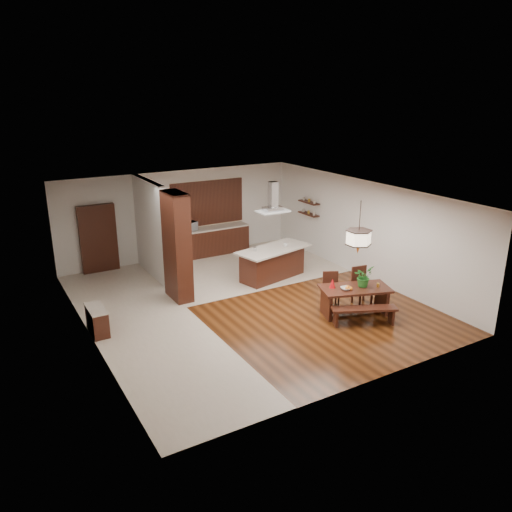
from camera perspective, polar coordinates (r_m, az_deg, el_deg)
room_shell at (r=12.58m, az=-1.18°, el=3.29°), size 9.00×9.04×2.92m
tile_hallway at (r=12.29m, az=-12.49°, el=-7.79°), size 2.50×9.00×0.01m
tile_kitchen at (r=15.86m, az=-1.60°, el=-1.27°), size 5.50×4.00×0.01m
soffit_band at (r=12.39m, az=-1.21°, el=6.97°), size 8.00×9.00×0.02m
partition_pier at (r=13.23m, az=-9.02°, el=1.06°), size 0.45×1.00×2.90m
partition_stub at (r=15.14m, az=-11.96°, el=3.09°), size 0.18×2.40×2.90m
hallway_console at (r=12.11m, az=-17.68°, el=-7.05°), size 0.37×0.88×0.63m
hallway_doorway at (r=15.94m, az=-17.57°, el=1.90°), size 1.10×0.20×2.10m
rear_counter at (r=17.05m, az=-5.10°, el=1.74°), size 2.60×0.62×0.95m
kitchen_window at (r=16.97m, az=-5.60°, el=6.08°), size 2.60×0.08×1.50m
shelf_lower at (r=16.90m, az=6.03°, el=4.80°), size 0.26×0.90×0.04m
shelf_upper at (r=16.82m, az=6.08°, el=6.13°), size 0.26×0.90×0.04m
dining_table at (r=12.66m, az=11.22°, el=-4.34°), size 1.89×1.36×0.71m
dining_bench at (r=12.27m, az=12.22°, el=-6.71°), size 1.55×0.98×0.44m
dining_chair_left at (r=12.98m, az=8.60°, el=-3.91°), size 0.54×0.54×0.91m
dining_chair_right at (r=13.27m, az=12.07°, el=-3.42°), size 0.50×0.50×1.00m
pendant_lantern at (r=12.11m, az=11.72°, el=3.21°), size 0.64×0.64×1.31m
foliage_plant at (r=12.62m, az=12.17°, el=-2.29°), size 0.57×0.53×0.52m
fruit_bowl at (r=12.41m, az=10.24°, el=-3.67°), size 0.29×0.29×0.06m
napkin_cone at (r=12.44m, az=8.73°, el=-3.09°), size 0.19×0.19×0.24m
gold_ornament at (r=12.73m, az=13.78°, el=-3.24°), size 0.09×0.09×0.10m
kitchen_island at (r=14.80m, az=1.89°, el=-0.77°), size 2.45×1.48×0.94m
range_hood at (r=14.28m, az=1.97°, el=6.76°), size 0.90×0.55×0.87m
island_cup at (r=14.79m, az=3.39°, el=1.26°), size 0.12×0.12×0.09m
microwave at (r=16.54m, az=-7.71°, el=3.35°), size 0.64×0.55×0.30m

